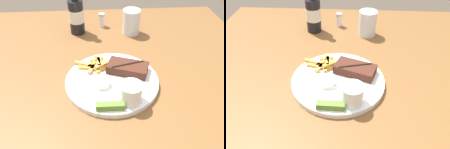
{
  "view_description": "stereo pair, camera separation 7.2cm",
  "coord_description": "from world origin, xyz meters",
  "views": [
    {
      "loc": [
        -0.04,
        -0.56,
        1.26
      ],
      "look_at": [
        0.0,
        0.0,
        0.81
      ],
      "focal_mm": 35.0,
      "sensor_mm": 36.0,
      "label": 1
    },
    {
      "loc": [
        0.03,
        -0.56,
        1.26
      ],
      "look_at": [
        0.0,
        0.0,
        0.81
      ],
      "focal_mm": 35.0,
      "sensor_mm": 36.0,
      "label": 2
    }
  ],
  "objects": [
    {
      "name": "dining_table",
      "position": [
        0.0,
        0.0,
        0.69
      ],
      "size": [
        1.2,
        1.25,
        0.77
      ],
      "color": "brown",
      "rests_on": "ground_plane"
    },
    {
      "name": "dinner_plate",
      "position": [
        0.0,
        0.0,
        0.78
      ],
      "size": [
        0.31,
        0.31,
        0.02
      ],
      "color": "white",
      "rests_on": "dining_table"
    },
    {
      "name": "steak_portion",
      "position": [
        0.06,
        0.04,
        0.8
      ],
      "size": [
        0.15,
        0.11,
        0.03
      ],
      "color": "#472319",
      "rests_on": "dinner_plate"
    },
    {
      "name": "fries_pile",
      "position": [
        -0.05,
        0.07,
        0.8
      ],
      "size": [
        0.18,
        0.1,
        0.02
      ],
      "color": "gold",
      "rests_on": "dinner_plate"
    },
    {
      "name": "coleslaw_cup",
      "position": [
        0.05,
        -0.1,
        0.82
      ],
      "size": [
        0.07,
        0.07,
        0.06
      ],
      "color": "white",
      "rests_on": "dinner_plate"
    },
    {
      "name": "dipping_sauce_cup",
      "position": [
        -0.03,
        -0.03,
        0.8
      ],
      "size": [
        0.05,
        0.05,
        0.03
      ],
      "color": "silver",
      "rests_on": "dinner_plate"
    },
    {
      "name": "pickle_spear",
      "position": [
        -0.01,
        -0.13,
        0.8
      ],
      "size": [
        0.08,
        0.02,
        0.02
      ],
      "color": "#567A2D",
      "rests_on": "dinner_plate"
    },
    {
      "name": "fork_utensil",
      "position": [
        -0.07,
        0.04,
        0.79
      ],
      "size": [
        0.12,
        0.08,
        0.0
      ],
      "rotation": [
        0.0,
        0.0,
        5.76
      ],
      "color": "#B7B7BC",
      "rests_on": "dinner_plate"
    },
    {
      "name": "beer_bottle",
      "position": [
        -0.13,
        0.37,
        0.86
      ],
      "size": [
        0.07,
        0.07,
        0.24
      ],
      "color": "black",
      "rests_on": "dining_table"
    },
    {
      "name": "drinking_glass",
      "position": [
        0.11,
        0.35,
        0.83
      ],
      "size": [
        0.08,
        0.08,
        0.11
      ],
      "color": "silver",
      "rests_on": "dining_table"
    },
    {
      "name": "salt_shaker",
      "position": [
        -0.02,
        0.42,
        0.8
      ],
      "size": [
        0.03,
        0.03,
        0.07
      ],
      "color": "white",
      "rests_on": "dining_table"
    }
  ]
}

